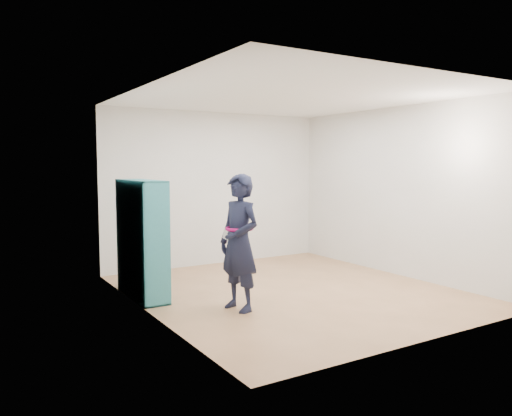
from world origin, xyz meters
TOP-DOWN VIEW (x-y plane):
  - floor at (0.00, 0.00)m, footprint 4.50×4.50m
  - ceiling at (0.00, 0.00)m, footprint 4.50×4.50m
  - wall_left at (-2.00, 0.00)m, footprint 0.02×4.50m
  - wall_right at (2.00, 0.00)m, footprint 0.02×4.50m
  - wall_back at (0.00, 2.25)m, footprint 4.00×0.02m
  - wall_front at (0.00, -2.25)m, footprint 4.00×0.02m
  - bookshelf at (-1.85, 0.78)m, footprint 0.33×1.14m
  - person at (-1.04, -0.38)m, footprint 0.50×0.65m
  - smartphone at (-1.19, -0.33)m, footprint 0.05×0.09m

SIDE VIEW (x-z plane):
  - floor at x=0.00m, z-range 0.00..0.00m
  - bookshelf at x=-1.85m, z-range -0.01..1.51m
  - person at x=-1.04m, z-range 0.00..1.61m
  - smartphone at x=-1.19m, z-range 0.84..0.98m
  - wall_left at x=-2.00m, z-range 0.00..2.60m
  - wall_right at x=2.00m, z-range 0.00..2.60m
  - wall_back at x=0.00m, z-range 0.00..2.60m
  - wall_front at x=0.00m, z-range 0.00..2.60m
  - ceiling at x=0.00m, z-range 2.60..2.60m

